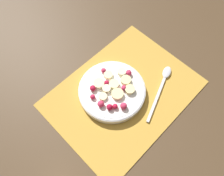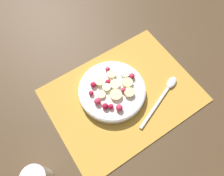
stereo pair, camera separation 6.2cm
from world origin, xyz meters
The scene contains 4 objects.
ground_plane centered at (0.00, 0.00, 0.00)m, with size 3.00×3.00×0.00m, color #4C3823.
placemat centered at (0.00, 0.00, 0.00)m, with size 0.47×0.35×0.01m.
fruit_bowl centered at (-0.03, 0.03, 0.02)m, with size 0.21×0.21×0.05m.
spoon centered at (0.12, -0.07, 0.01)m, with size 0.21×0.09×0.01m.
Camera 2 is at (-0.19, -0.23, 0.65)m, focal length 35.00 mm.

